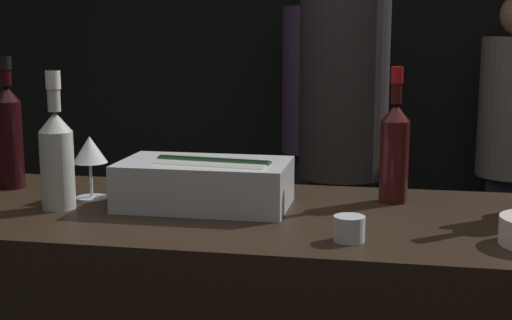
% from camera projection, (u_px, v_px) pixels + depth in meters
% --- Properties ---
extents(wall_back_chalkboard, '(6.40, 0.06, 2.80)m').
position_uv_depth(wall_back_chalkboard, '(337.00, 38.00, 4.01)').
color(wall_back_chalkboard, black).
rests_on(wall_back_chalkboard, ground_plane).
extents(ice_bin_with_bottles, '(0.41, 0.24, 0.12)m').
position_uv_depth(ice_bin_with_bottles, '(207.00, 181.00, 1.74)').
color(ice_bin_with_bottles, '#B7BABF').
rests_on(ice_bin_with_bottles, bar_counter).
extents(wine_glass, '(0.09, 0.09, 0.16)m').
position_uv_depth(wine_glass, '(90.00, 152.00, 1.82)').
color(wine_glass, silver).
rests_on(wine_glass, bar_counter).
extents(candle_votive, '(0.06, 0.06, 0.05)m').
position_uv_depth(candle_votive, '(349.00, 228.00, 1.46)').
color(candle_votive, silver).
rests_on(candle_votive, bar_counter).
extents(red_wine_bottle_tall, '(0.07, 0.07, 0.34)m').
position_uv_depth(red_wine_bottle_tall, '(394.00, 148.00, 1.78)').
color(red_wine_bottle_tall, '#380F0F').
rests_on(red_wine_bottle_tall, bar_counter).
extents(red_wine_bottle_black_foil, '(0.07, 0.07, 0.36)m').
position_uv_depth(red_wine_bottle_black_foil, '(9.00, 132.00, 1.94)').
color(red_wine_bottle_black_foil, black).
rests_on(red_wine_bottle_black_foil, bar_counter).
extents(white_wine_bottle, '(0.08, 0.08, 0.33)m').
position_uv_depth(white_wine_bottle, '(57.00, 154.00, 1.71)').
color(white_wine_bottle, '#B2B7AD').
rests_on(white_wine_bottle, bar_counter).
extents(person_in_hoodie, '(0.35, 0.35, 1.85)m').
position_uv_depth(person_in_hoodie, '(343.00, 132.00, 2.83)').
color(person_in_hoodie, black).
rests_on(person_in_hoodie, ground_plane).
extents(person_grey_polo, '(0.40, 0.40, 1.77)m').
position_uv_depth(person_grey_polo, '(320.00, 120.00, 3.71)').
color(person_grey_polo, black).
rests_on(person_grey_polo, ground_plane).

